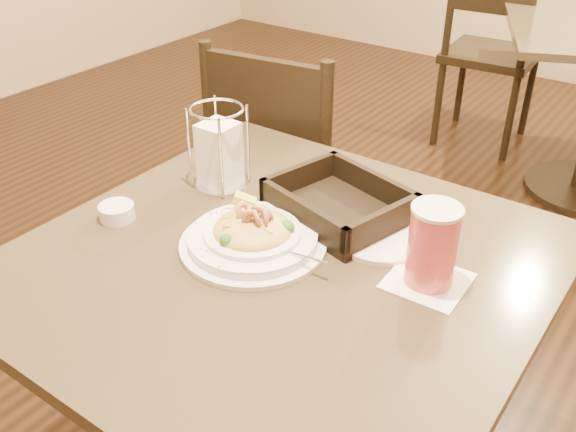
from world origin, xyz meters
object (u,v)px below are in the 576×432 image
Objects in this scene: dining_chair_near at (287,179)px; dining_chair_far at (490,48)px; pasta_bowl at (253,235)px; bread_basket at (338,207)px; main_table at (282,354)px; butter_ramekin at (117,212)px; napkin_caddy at (219,153)px; side_plate at (380,238)px; drink_glass at (432,246)px.

dining_chair_near is 1.00× the size of dining_chair_far.
bread_basket is at bearing 68.44° from pasta_bowl.
butter_ramekin is at bearing -166.84° from main_table.
dining_chair_near is 0.61m from napkin_caddy.
napkin_caddy is (0.17, -0.48, 0.33)m from dining_chair_near.
butter_ramekin reaches higher than main_table.
dining_chair_far is at bearing 91.99° from butter_ramekin.
dining_chair_near is 0.78m from side_plate.
dining_chair_far is 2.33m from drink_glass.
pasta_bowl is at bearing -111.56° from bread_basket.
napkin_caddy is 2.59× the size of butter_ramekin.
napkin_caddy is at bearing 101.55° from dining_chair_near.
drink_glass is (0.31, 0.09, 0.05)m from pasta_bowl.
dining_chair_far is at bearing 100.62° from main_table.
dining_chair_near is 0.78m from pasta_bowl.
main_table is 6.04× the size of drink_glass.
drink_glass reaches higher than bread_basket.
napkin_caddy reaches higher than bread_basket.
drink_glass is 0.51× the size of bread_basket.
dining_chair_near is 0.76m from butter_ramekin.
drink_glass reaches higher than pasta_bowl.
side_plate is (0.11, -0.03, -0.02)m from bread_basket.
pasta_bowl is 4.35× the size of butter_ramekin.
napkin_caddy reaches higher than side_plate.
drink_glass is at bearing 20.07° from main_table.
main_table is 0.27m from pasta_bowl.
bread_basket is at bearing 87.89° from main_table.
dining_chair_near is (-0.44, 0.63, -0.01)m from main_table.
side_plate is at bearing 26.92° from butter_ramekin.
napkin_caddy is at bearing -172.63° from bread_basket.
dining_chair_far is 2.18m from napkin_caddy.
side_plate reaches higher than main_table.
butter_ramekin is (0.09, -0.71, 0.27)m from dining_chair_near.
bread_basket is at bearing 7.37° from napkin_caddy.
bread_basket is at bearing 127.26° from dining_chair_near.
dining_chair_near is 5.43× the size of side_plate.
pasta_bowl is 0.20m from bread_basket.
napkin_caddy is at bearing 89.74° from dining_chair_far.
dining_chair_near reaches higher than side_plate.
dining_chair_far is (-0.43, 2.29, -0.01)m from main_table.
main_table is 2.33m from dining_chair_far.
napkin_caddy is 0.40m from side_plate.
drink_glass is 0.52m from napkin_caddy.
napkin_caddy is (-0.27, 0.15, 0.31)m from main_table.
dining_chair_far reaches higher than drink_glass.
main_table is 0.44m from butter_ramekin.
napkin_caddy is (-0.52, 0.06, 0.00)m from drink_glass.
drink_glass reaches higher than main_table.
pasta_bowl is 0.24m from side_plate.
dining_chair_far reaches higher than side_plate.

